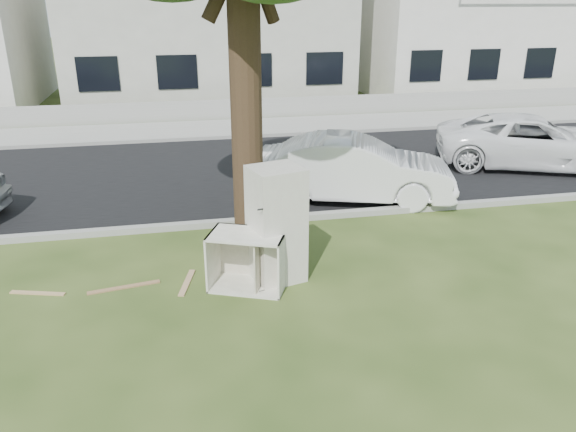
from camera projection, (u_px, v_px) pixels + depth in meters
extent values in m
plane|color=#2C3E16|center=(291.00, 280.00, 8.78)|extent=(120.00, 120.00, 0.00)
cube|color=black|center=(243.00, 171.00, 14.25)|extent=(120.00, 7.00, 0.01)
cube|color=gray|center=(265.00, 223.00, 11.02)|extent=(120.00, 0.18, 0.12)
cube|color=gray|center=(228.00, 139.00, 17.49)|extent=(120.00, 0.18, 0.12)
cube|color=gray|center=(224.00, 129.00, 18.81)|extent=(120.00, 2.80, 0.01)
cube|color=gray|center=(219.00, 110.00, 20.15)|extent=(120.00, 0.15, 0.70)
cylinder|color=black|center=(246.00, 95.00, 9.40)|extent=(0.54, 0.54, 5.20)
cube|color=beige|center=(205.00, 10.00, 23.43)|extent=(11.00, 8.00, 7.20)
cube|color=white|center=(468.00, 16.00, 25.78)|extent=(10.00, 8.00, 6.60)
cube|color=silver|center=(276.00, 225.00, 8.54)|extent=(0.90, 0.87, 1.81)
cube|color=silver|center=(248.00, 260.00, 8.44)|extent=(1.30, 1.07, 0.87)
cube|color=#926B46|center=(124.00, 287.00, 8.55)|extent=(1.08, 0.27, 0.02)
cube|color=tan|center=(38.00, 293.00, 8.38)|extent=(0.83, 0.32, 0.02)
cube|color=tan|center=(187.00, 282.00, 8.69)|extent=(0.29, 0.83, 0.02)
imported|color=white|center=(354.00, 169.00, 12.02)|extent=(4.45, 2.66, 1.39)
imported|color=white|center=(532.00, 141.00, 14.44)|extent=(5.25, 3.79, 1.33)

